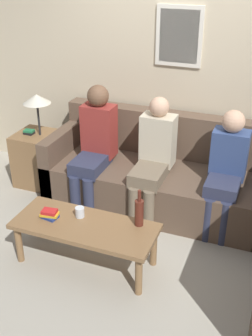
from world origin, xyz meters
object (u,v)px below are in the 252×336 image
object	(u,v)px
couch_main	(161,176)
person_middle	(154,155)
coffee_table	(85,230)
person_right	(226,167)
person_left	(95,142)
wine_bottle	(139,212)
drinking_glass	(80,212)

from	to	relation	value
couch_main	person_middle	bearing A→B (deg)	-99.26
coffee_table	person_right	world-z (taller)	person_right
person_left	person_middle	xyz separation A→B (m)	(0.64, 0.01, -0.04)
person_left	person_right	distance (m)	1.36
coffee_table	wine_bottle	bearing A→B (deg)	20.76
coffee_table	person_left	xyz separation A→B (m)	(-0.36, 1.00, 0.34)
person_left	person_right	size ratio (longest dim) A/B	1.08
person_middle	person_right	size ratio (longest dim) A/B	1.03
coffee_table	person_right	bearing A→B (deg)	45.70
couch_main	person_left	bearing A→B (deg)	-163.50
person_left	drinking_glass	bearing A→B (deg)	-73.29
couch_main	drinking_glass	distance (m)	1.19
wine_bottle	person_right	distance (m)	1.04
drinking_glass	person_right	xyz separation A→B (m)	(1.09, 0.93, 0.19)
drinking_glass	wine_bottle	bearing A→B (deg)	7.84
couch_main	person_left	xyz separation A→B (m)	(-0.67, -0.20, 0.37)
couch_main	person_right	size ratio (longest dim) A/B	2.01
person_middle	person_right	bearing A→B (deg)	0.82
wine_bottle	person_left	xyz separation A→B (m)	(-0.79, 0.84, 0.16)
person_middle	couch_main	bearing A→B (deg)	80.74
drinking_glass	person_left	bearing A→B (deg)	106.71
wine_bottle	drinking_glass	distance (m)	0.53
person_right	wine_bottle	bearing A→B (deg)	-123.46
coffee_table	drinking_glass	xyz separation A→B (m)	(-0.09, 0.09, 0.10)
person_left	wine_bottle	bearing A→B (deg)	-46.53
person_left	person_right	xyz separation A→B (m)	(1.36, 0.02, -0.04)
person_left	person_right	world-z (taller)	person_left
person_middle	drinking_glass	bearing A→B (deg)	-111.80
wine_bottle	person_left	bearing A→B (deg)	133.47
drinking_glass	person_middle	world-z (taller)	person_middle
drinking_glass	coffee_table	bearing A→B (deg)	-45.30
person_middle	person_left	bearing A→B (deg)	-178.81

